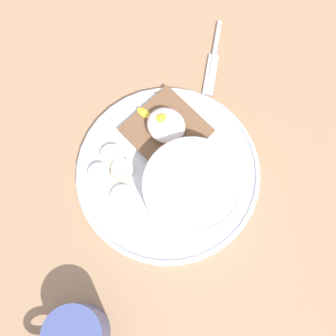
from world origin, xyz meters
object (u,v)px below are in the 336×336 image
banana_slice_left (122,170)px  coffee_mug (76,334)px  banana_slice_right (99,174)px  knife (214,57)px  toast_slice (166,130)px  oatmeal_bowl (191,190)px  poached_egg (166,125)px  banana_slice_back (112,156)px  banana_slice_front (122,197)px

banana_slice_left → coffee_mug: size_ratio=0.39×
banana_slice_right → knife: bearing=86.8°
toast_slice → oatmeal_bowl: bearing=-32.3°
banana_slice_right → coffee_mug: 21.64cm
poached_egg → banana_slice_right: bearing=-106.8°
banana_slice_back → banana_slice_right: size_ratio=1.13×
oatmeal_bowl → banana_slice_back: oatmeal_bowl is taller
toast_slice → banana_slice_back: bearing=-115.0°
coffee_mug → knife: bearing=103.6°
toast_slice → banana_slice_back: (-3.70, -7.94, -0.03)cm
toast_slice → banana_slice_right: 11.62cm
banana_slice_front → knife: (-3.29, 26.22, -1.11)cm
banana_slice_back → banana_slice_right: bearing=-85.5°
banana_slice_front → banana_slice_right: (-4.72, 0.52, 0.18)cm
poached_egg → coffee_mug: bearing=-73.4°
coffee_mug → knife: coffee_mug is taller
oatmeal_bowl → banana_slice_left: 10.62cm
coffee_mug → banana_slice_front: bearing=112.8°
banana_slice_back → knife: bearing=85.7°
banana_slice_right → coffee_mug: size_ratio=0.46×
toast_slice → banana_slice_front: same height
banana_slice_left → poached_egg: bearing=82.9°
poached_egg → banana_slice_left: size_ratio=2.15×
toast_slice → poached_egg: 2.08cm
oatmeal_bowl → knife: 23.01cm
oatmeal_bowl → banana_slice_front: (-7.35, -6.17, -2.71)cm
poached_egg → knife: bearing=97.5°
poached_egg → banana_slice_right: size_ratio=1.85×
banana_slice_left → knife: bearing=92.0°
toast_slice → banana_slice_front: bearing=-83.8°
banana_slice_front → toast_slice: bearing=96.2°
banana_slice_back → banana_slice_right: (0.25, -3.16, 0.09)cm
banana_slice_left → banana_slice_right: size_ratio=0.86×
banana_slice_left → banana_slice_right: (-2.26, -2.41, -0.09)cm
oatmeal_bowl → banana_slice_right: oatmeal_bowl is taller
oatmeal_bowl → banana_slice_back: size_ratio=2.64×
knife → banana_slice_front: bearing=-82.8°
toast_slice → knife: size_ratio=0.95×
poached_egg → banana_slice_right: poached_egg is taller
knife → banana_slice_right: bearing=-93.2°
banana_slice_back → banana_slice_left: bearing=-16.7°
knife → banana_slice_back: bearing=-94.3°
banana_slice_left → coffee_mug: coffee_mug is taller
poached_egg → banana_slice_left: poached_egg is taller
banana_slice_right → oatmeal_bowl: bearing=25.1°
banana_slice_left → oatmeal_bowl: bearing=18.3°
banana_slice_back → coffee_mug: size_ratio=0.52×
banana_slice_front → oatmeal_bowl: bearing=40.0°
oatmeal_bowl → coffee_mug: coffee_mug is taller
banana_slice_back → knife: banana_slice_back is taller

